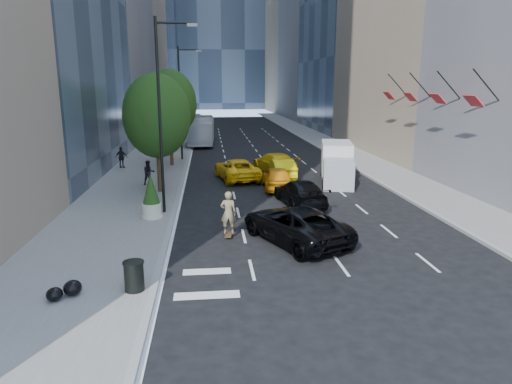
{
  "coord_description": "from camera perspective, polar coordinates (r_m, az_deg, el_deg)",
  "views": [
    {
      "loc": [
        -4.02,
        -20.14,
        6.88
      ],
      "look_at": [
        -1.71,
        2.07,
        1.6
      ],
      "focal_mm": 32.0,
      "sensor_mm": 36.0,
      "label": 1
    }
  ],
  "objects": [
    {
      "name": "taxi_c",
      "position": [
        33.75,
        -2.41,
        2.86
      ],
      "size": [
        3.51,
        5.91,
        1.54
      ],
      "primitive_type": "imported",
      "rotation": [
        0.0,
        0.0,
        3.32
      ],
      "color": "yellow",
      "rests_on": "ground"
    },
    {
      "name": "taxi_b",
      "position": [
        34.46,
        3.17,
        3.02
      ],
      "size": [
        1.71,
        4.54,
        1.48
      ],
      "primitive_type": "imported",
      "rotation": [
        0.0,
        0.0,
        3.17
      ],
      "color": "yellow",
      "rests_on": "ground"
    },
    {
      "name": "taxi_a",
      "position": [
        30.61,
        2.68,
        1.77
      ],
      "size": [
        2.1,
        4.61,
        1.53
      ],
      "primitive_type": "imported",
      "rotation": [
        0.0,
        0.0,
        3.08
      ],
      "color": "orange",
      "rests_on": "ground"
    },
    {
      "name": "lamp_far",
      "position": [
        42.21,
        -9.25,
        11.69
      ],
      "size": [
        2.13,
        0.22,
        10.0
      ],
      "color": "black",
      "rests_on": "sidewalk_left"
    },
    {
      "name": "box_truck",
      "position": [
        33.13,
        10.07,
        3.62
      ],
      "size": [
        3.33,
        6.16,
        2.8
      ],
      "rotation": [
        0.0,
        0.0,
        -0.22
      ],
      "color": "#BBBBBB",
      "rests_on": "ground"
    },
    {
      "name": "planter_shrub",
      "position": [
        24.0,
        -12.97,
        -0.59
      ],
      "size": [
        0.97,
        0.97,
        2.32
      ],
      "color": "beige",
      "rests_on": "sidewalk_left"
    },
    {
      "name": "pedestrian_b",
      "position": [
        39.25,
        -16.45,
        4.18
      ],
      "size": [
        1.1,
        0.68,
        1.75
      ],
      "primitive_type": "imported",
      "rotation": [
        0.0,
        0.0,
        2.88
      ],
      "color": "black",
      "rests_on": "sidewalk_left"
    },
    {
      "name": "skateboarder",
      "position": [
        20.98,
        -3.47,
        -2.97
      ],
      "size": [
        0.79,
        0.57,
        2.01
      ],
      "primitive_type": "imported",
      "rotation": [
        0.0,
        0.0,
        3.02
      ],
      "color": "#716346",
      "rests_on": "ground"
    },
    {
      "name": "lamp_near",
      "position": [
        24.27,
        -11.57,
        10.52
      ],
      "size": [
        2.13,
        0.22,
        10.0
      ],
      "color": "black",
      "rests_on": "sidewalk_left"
    },
    {
      "name": "tower_right_far",
      "position": [
        122.32,
        6.91,
        21.73
      ],
      "size": [
        20.0,
        24.0,
        50.0
      ],
      "primitive_type": "cube",
      "color": "gray",
      "rests_on": "ground"
    },
    {
      "name": "tree_mid",
      "position": [
        39.3,
        -10.76,
        10.79
      ],
      "size": [
        4.5,
        4.5,
        7.99
      ],
      "color": "#332113",
      "rests_on": "sidewalk_left"
    },
    {
      "name": "sidewalk_left",
      "position": [
        50.84,
        -11.55,
        5.34
      ],
      "size": [
        6.0,
        120.0,
        0.15
      ],
      "primitive_type": "cube",
      "color": "slate",
      "rests_on": "ground"
    },
    {
      "name": "facade_flags",
      "position": [
        33.52,
        20.42,
        11.3
      ],
      "size": [
        1.85,
        13.3,
        2.05
      ],
      "color": "black",
      "rests_on": "ground"
    },
    {
      "name": "tree_near",
      "position": [
        29.37,
        -12.3,
        9.28
      ],
      "size": [
        4.2,
        4.2,
        7.46
      ],
      "color": "#332113",
      "rests_on": "sidewalk_left"
    },
    {
      "name": "ground",
      "position": [
        21.65,
        5.09,
        -5.27
      ],
      "size": [
        160.0,
        160.0,
        0.0
      ],
      "primitive_type": "plane",
      "color": "black",
      "rests_on": "ground"
    },
    {
      "name": "city_bus",
      "position": [
        54.88,
        -6.78,
        7.68
      ],
      "size": [
        3.01,
        11.48,
        3.18
      ],
      "primitive_type": "imported",
      "rotation": [
        0.0,
        0.0,
        -0.03
      ],
      "color": "white",
      "rests_on": "ground"
    },
    {
      "name": "garbage_bags",
      "position": [
        16.29,
        -22.73,
        -11.27
      ],
      "size": [
        1.01,
        0.97,
        0.5
      ],
      "color": "black",
      "rests_on": "sidewalk_left"
    },
    {
      "name": "traffic_signal",
      "position": [
        60.24,
        -8.34,
        10.65
      ],
      "size": [
        2.48,
        0.53,
        5.2
      ],
      "color": "black",
      "rests_on": "sidewalk_left"
    },
    {
      "name": "sidewalk_right",
      "position": [
        52.5,
        9.66,
        5.67
      ],
      "size": [
        4.0,
        120.0,
        0.15
      ],
      "primitive_type": "cube",
      "color": "slate",
      "rests_on": "ground"
    },
    {
      "name": "black_sedan_mercedes",
      "position": [
        26.61,
        5.54,
        -0.1
      ],
      "size": [
        2.69,
        5.32,
        1.48
      ],
      "primitive_type": "imported",
      "rotation": [
        0.0,
        0.0,
        3.27
      ],
      "color": "black",
      "rests_on": "ground"
    },
    {
      "name": "trash_can",
      "position": [
        15.96,
        -14.99,
        -10.18
      ],
      "size": [
        0.65,
        0.65,
        0.98
      ],
      "primitive_type": "cylinder",
      "color": "black",
      "rests_on": "sidewalk_left"
    },
    {
      "name": "tree_far",
      "position": [
        52.28,
        -9.58,
        10.65
      ],
      "size": [
        3.9,
        3.9,
        6.92
      ],
      "color": "#332113",
      "rests_on": "sidewalk_left"
    },
    {
      "name": "black_sedan_lincoln",
      "position": [
        20.42,
        4.87,
        -4.03
      ],
      "size": [
        4.89,
        6.42,
        1.62
      ],
      "primitive_type": "imported",
      "rotation": [
        0.0,
        0.0,
        3.57
      ],
      "color": "black",
      "rests_on": "ground"
    },
    {
      "name": "taxi_d",
      "position": [
        36.53,
        2.37,
        3.7
      ],
      "size": [
        3.47,
        5.83,
        1.58
      ],
      "primitive_type": "imported",
      "rotation": [
        0.0,
        0.0,
        3.39
      ],
      "color": "yellow",
      "rests_on": "ground"
    },
    {
      "name": "pedestrian_a",
      "position": [
        32.11,
        -13.25,
        2.37
      ],
      "size": [
        0.99,
        0.88,
        1.67
      ],
      "primitive_type": "imported",
      "rotation": [
        0.0,
        0.0,
        0.37
      ],
      "color": "black",
      "rests_on": "sidewalk_left"
    }
  ]
}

